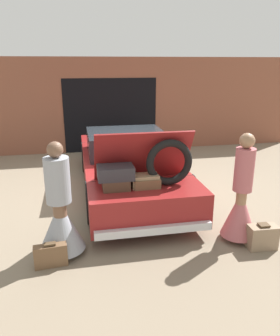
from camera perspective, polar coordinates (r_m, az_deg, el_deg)
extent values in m
plane|color=#7F705B|center=(7.15, -1.99, -3.71)|extent=(40.00, 40.00, 0.00)
cube|color=brown|center=(10.14, -5.22, 10.82)|extent=(12.00, 0.12, 2.80)
cube|color=black|center=(10.11, -5.12, 9.09)|extent=(2.80, 0.02, 2.20)
cube|color=maroon|center=(7.00, -2.03, -0.19)|extent=(1.86, 4.70, 0.57)
cube|color=#1E2328|center=(7.12, -2.43, 4.47)|extent=(1.64, 1.50, 0.47)
cylinder|color=black|center=(8.34, -9.46, 1.92)|extent=(0.18, 0.75, 0.75)
cylinder|color=black|center=(8.55, 2.13, 2.55)|extent=(0.18, 0.75, 0.75)
cylinder|color=black|center=(5.63, -8.42, -5.94)|extent=(0.18, 0.75, 0.75)
cylinder|color=black|center=(5.94, 8.41, -4.66)|extent=(0.18, 0.75, 0.75)
cube|color=silver|center=(4.90, 2.50, -10.77)|extent=(1.77, 0.10, 0.12)
cube|color=maroon|center=(5.34, 0.49, 2.11)|extent=(1.58, 0.50, 0.88)
cube|color=#473323|center=(5.13, -4.24, -2.73)|extent=(0.42, 0.36, 0.16)
cube|color=#9E8460|center=(5.20, 0.84, -2.21)|extent=(0.43, 0.27, 0.20)
cube|color=#2D2D33|center=(5.07, -4.28, -0.76)|extent=(0.56, 0.37, 0.21)
cube|color=brown|center=(5.21, 1.06, -2.45)|extent=(0.41, 0.33, 0.15)
torus|color=black|center=(5.20, 5.14, 0.95)|extent=(0.75, 0.12, 0.75)
cylinder|color=brown|center=(4.83, -13.54, -10.11)|extent=(0.19, 0.19, 0.80)
cone|color=#9399A3|center=(4.82, -13.57, -9.69)|extent=(0.65, 0.65, 0.72)
cylinder|color=#9399A3|center=(4.55, -14.19, -2.08)|extent=(0.34, 0.34, 0.63)
sphere|color=brown|center=(4.43, -14.60, 3.11)|extent=(0.22, 0.22, 0.22)
cylinder|color=#997051|center=(5.27, 16.93, -7.89)|extent=(0.16, 0.16, 0.82)
cone|color=#B25B60|center=(5.25, 16.97, -7.49)|extent=(0.54, 0.54, 0.74)
cylinder|color=#B25B60|center=(5.00, 17.68, -0.31)|extent=(0.28, 0.28, 0.65)
sphere|color=#997051|center=(4.89, 18.16, 4.53)|extent=(0.22, 0.22, 0.22)
cube|color=brown|center=(4.71, -15.27, -14.50)|extent=(0.45, 0.18, 0.31)
cube|color=#4C3823|center=(4.62, -15.45, -12.64)|extent=(0.16, 0.10, 0.02)
cube|color=#8C7259|center=(5.25, 20.52, -11.20)|extent=(0.43, 0.24, 0.36)
cube|color=#4C3823|center=(5.16, 20.76, -9.24)|extent=(0.15, 0.14, 0.02)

